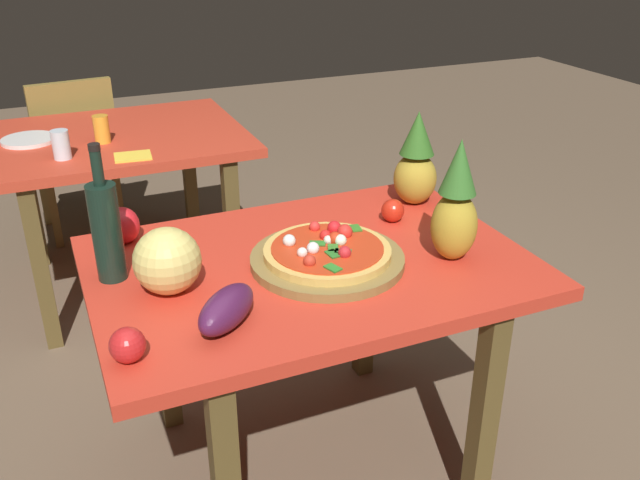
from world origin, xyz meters
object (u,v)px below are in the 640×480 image
(pizza, at_px, (327,250))
(bell_pepper, at_px, (122,226))
(drinking_glass_juice, at_px, (102,129))
(pineapple_left, at_px, (456,207))
(knife_utensil, at_px, (64,137))
(eggplant, at_px, (226,309))
(wine_bottle, at_px, (106,229))
(background_table, at_px, (118,156))
(napkin_folded, at_px, (133,156))
(dinner_plate, at_px, (29,140))
(melon, at_px, (167,261))
(drinking_glass_water, at_px, (61,145))
(tomato_at_corner, at_px, (393,210))
(tomato_by_bottle, at_px, (127,345))
(dining_chair, at_px, (75,148))
(display_table, at_px, (310,290))
(pineapple_right, at_px, (416,163))
(pizza_board, at_px, (327,260))

(pizza, xyz_separation_m, bell_pepper, (-0.49, 0.36, 0.01))
(bell_pepper, bearing_deg, drinking_glass_juice, 85.93)
(pineapple_left, bearing_deg, knife_utensil, 119.42)
(eggplant, bearing_deg, wine_bottle, 121.68)
(background_table, relative_size, napkin_folded, 7.70)
(pineapple_left, height_order, dinner_plate, pineapple_left)
(pizza, relative_size, pineapple_left, 1.01)
(melon, height_order, eggplant, melon)
(background_table, bearing_deg, drinking_glass_water, -133.85)
(tomato_at_corner, relative_size, drinking_glass_juice, 0.63)
(tomato_by_bottle, xyz_separation_m, drinking_glass_juice, (0.15, 1.58, 0.02))
(dining_chair, height_order, tomato_by_bottle, dining_chair)
(display_table, distance_m, background_table, 1.44)
(bell_pepper, bearing_deg, drinking_glass_water, 96.82)
(display_table, distance_m, bell_pepper, 0.57)
(pineapple_left, bearing_deg, pineapple_right, 74.80)
(pizza_board, bearing_deg, tomato_by_bottle, -157.44)
(background_table, xyz_separation_m, napkin_folded, (0.02, -0.33, 0.10))
(pineapple_left, distance_m, napkin_folded, 1.39)
(pineapple_left, distance_m, tomato_at_corner, 0.31)
(bell_pepper, bearing_deg, tomato_by_bottle, -97.91)
(dining_chair, height_order, eggplant, dining_chair)
(pineapple_left, distance_m, tomato_by_bottle, 0.92)
(tomato_by_bottle, bearing_deg, tomato_at_corner, 25.51)
(dining_chair, relative_size, pizza, 2.44)
(background_table, distance_m, napkin_folded, 0.34)
(melon, bearing_deg, knife_utensil, 95.27)
(pizza_board, height_order, tomato_by_bottle, tomato_by_bottle)
(display_table, bearing_deg, tomato_at_corner, 22.70)
(background_table, distance_m, pizza, 1.49)
(pizza, bearing_deg, drinking_glass_water, 116.23)
(pizza_board, distance_m, napkin_folded, 1.16)
(pineapple_right, bearing_deg, display_table, -152.66)
(pizza_board, xyz_separation_m, knife_utensil, (-0.56, 1.48, -0.01))
(wine_bottle, xyz_separation_m, pineapple_right, (0.98, 0.13, -0.00))
(knife_utensil, bearing_deg, dining_chair, 84.17)
(knife_utensil, bearing_deg, drinking_glass_water, -95.55)
(drinking_glass_juice, bearing_deg, melon, -90.34)
(pizza, xyz_separation_m, napkin_folded, (-0.34, 1.11, -0.04))
(knife_utensil, bearing_deg, background_table, -10.82)
(tomato_at_corner, bearing_deg, pineapple_right, 37.26)
(background_table, xyz_separation_m, tomato_at_corner, (0.66, -1.26, 0.13))
(drinking_glass_juice, xyz_separation_m, drinking_glass_water, (-0.17, -0.15, -0.00))
(background_table, height_order, napkin_folded, napkin_folded)
(dining_chair, bearing_deg, pizza, 97.75)
(background_table, xyz_separation_m, pineapple_left, (0.69, -1.54, 0.25))
(melon, distance_m, dinner_plate, 1.48)
(wine_bottle, bearing_deg, drinking_glass_juice, 83.74)
(dining_chair, relative_size, melon, 4.96)
(wine_bottle, bearing_deg, display_table, -12.67)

